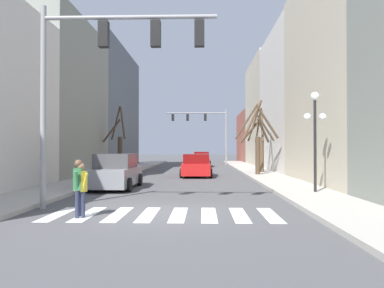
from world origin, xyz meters
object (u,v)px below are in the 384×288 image
object	(u,v)px
pedestrian_on_right_sidewalk	(78,183)
traffic_signal_far	(204,124)
car_parked_left_near	(116,172)
street_tree_left_near	(119,145)
traffic_signal_near	(105,59)
car_at_intersection	(202,160)
car_driving_toward_lane	(196,166)
street_lamp_right_corner	(315,121)
street_tree_right_far	(258,138)
pedestrian_crossing_street	(81,185)
street_tree_right_mid	(259,142)

from	to	relation	value
pedestrian_on_right_sidewalk	traffic_signal_far	bearing A→B (deg)	167.49
car_parked_left_near	street_tree_left_near	size ratio (longest dim) A/B	0.90
traffic_signal_near	car_at_intersection	distance (m)	29.92
car_driving_toward_lane	pedestrian_on_right_sidewalk	bearing A→B (deg)	169.02
traffic_signal_near	street_lamp_right_corner	bearing A→B (deg)	26.07
traffic_signal_near	traffic_signal_far	bearing A→B (deg)	84.31
street_tree_right_far	pedestrian_crossing_street	bearing A→B (deg)	-112.64
traffic_signal_near	pedestrian_crossing_street	bearing A→B (deg)	-103.25
pedestrian_on_right_sidewalk	car_parked_left_near	bearing A→B (deg)	179.00
car_driving_toward_lane	pedestrian_crossing_street	xyz separation A→B (m)	(-3.04, -15.94, 0.17)
car_parked_left_near	street_lamp_right_corner	bearing A→B (deg)	-105.46
pedestrian_crossing_street	street_lamp_right_corner	bearing A→B (deg)	72.10
traffic_signal_far	pedestrian_crossing_street	world-z (taller)	traffic_signal_far
car_driving_toward_lane	pedestrian_crossing_street	bearing A→B (deg)	169.21
car_at_intersection	street_tree_right_far	xyz separation A→B (m)	(4.48, -12.08, 2.02)
street_lamp_right_corner	car_driving_toward_lane	size ratio (longest dim) A/B	0.88
traffic_signal_near	street_tree_left_near	bearing A→B (deg)	101.25
street_tree_right_far	car_driving_toward_lane	bearing A→B (deg)	-149.20
street_tree_right_mid	car_at_intersection	bearing A→B (deg)	105.76
car_driving_toward_lane	pedestrian_crossing_street	distance (m)	16.23
traffic_signal_near	car_driving_toward_lane	world-z (taller)	traffic_signal_near
car_parked_left_near	street_tree_left_near	xyz separation A→B (m)	(-2.33, 11.04, 1.43)
traffic_signal_far	street_tree_left_near	distance (m)	18.04
car_at_intersection	pedestrian_on_right_sidewalk	distance (m)	31.10
street_lamp_right_corner	pedestrian_on_right_sidewalk	distance (m)	10.05
street_lamp_right_corner	car_driving_toward_lane	distance (m)	12.10
pedestrian_crossing_street	street_tree_left_near	size ratio (longest dim) A/B	0.30
car_parked_left_near	street_tree_right_far	distance (m)	14.16
street_lamp_right_corner	pedestrian_on_right_sidewalk	world-z (taller)	street_lamp_right_corner
traffic_signal_far	pedestrian_on_right_sidewalk	world-z (taller)	traffic_signal_far
pedestrian_on_right_sidewalk	pedestrian_crossing_street	size ratio (longest dim) A/B	1.06
traffic_signal_far	pedestrian_on_right_sidewalk	size ratio (longest dim) A/B	4.46
car_at_intersection	pedestrian_crossing_street	xyz separation A→B (m)	(-3.36, -30.89, 0.15)
car_at_intersection	street_tree_right_mid	size ratio (longest dim) A/B	0.95
street_lamp_right_corner	pedestrian_on_right_sidewalk	size ratio (longest dim) A/B	2.55
car_driving_toward_lane	car_parked_left_near	bearing A→B (deg)	154.89
car_parked_left_near	car_at_intersection	xyz separation A→B (m)	(4.16, 23.13, -0.03)
traffic_signal_far	pedestrian_crossing_street	distance (m)	35.68
car_parked_left_near	pedestrian_crossing_street	bearing A→B (deg)	-174.13
pedestrian_crossing_street	car_driving_toward_lane	bearing A→B (deg)	118.68
pedestrian_on_right_sidewalk	street_lamp_right_corner	bearing A→B (deg)	116.12
car_driving_toward_lane	car_at_intersection	distance (m)	14.95
traffic_signal_near	car_driving_toward_lane	size ratio (longest dim) A/B	1.39
street_lamp_right_corner	car_parked_left_near	size ratio (longest dim) A/B	0.89
traffic_signal_near	street_tree_right_mid	xyz separation A→B (m)	(7.19, 14.73, -2.44)
traffic_signal_far	car_at_intersection	distance (m)	6.12
car_driving_toward_lane	pedestrian_on_right_sidewalk	size ratio (longest dim) A/B	2.89
car_at_intersection	pedestrian_crossing_street	bearing A→B (deg)	173.79
traffic_signal_near	car_at_intersection	world-z (taller)	traffic_signal_near
pedestrian_on_right_sidewalk	car_at_intersection	bearing A→B (deg)	167.26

